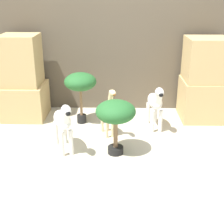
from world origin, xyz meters
TOP-DOWN VIEW (x-y plane):
  - ground_plane at (0.00, 0.00)m, footprint 14.00×14.00m
  - wall_back at (0.00, 1.71)m, footprint 6.40×0.08m
  - rock_pillar_left at (-1.20, 1.32)m, footprint 0.56×0.56m
  - rock_pillar_right at (1.20, 1.32)m, footprint 0.56×0.56m
  - zebra_right at (0.53, 0.95)m, footprint 0.21×0.53m
  - zebra_left at (-0.52, 0.34)m, footprint 0.32×0.52m
  - giraffe_figurine at (-0.05, 0.74)m, footprint 0.22×0.39m
  - potted_palm_front at (-0.41, 1.12)m, footprint 0.41×0.41m
  - potted_palm_back at (0.04, 0.30)m, footprint 0.42×0.42m

SIDE VIEW (x-z plane):
  - ground_plane at x=0.00m, z-range 0.00..0.00m
  - giraffe_figurine at x=-0.05m, z-range 0.01..0.64m
  - zebra_right at x=0.53m, z-range 0.05..0.65m
  - zebra_left at x=-0.52m, z-range 0.05..0.65m
  - potted_palm_back at x=0.04m, z-range 0.16..0.76m
  - rock_pillar_left at x=-1.20m, z-range -0.05..1.07m
  - rock_pillar_right at x=1.20m, z-range -0.02..1.07m
  - potted_palm_front at x=-0.41m, z-range 0.20..0.88m
  - wall_back at x=0.00m, z-range 0.00..2.20m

